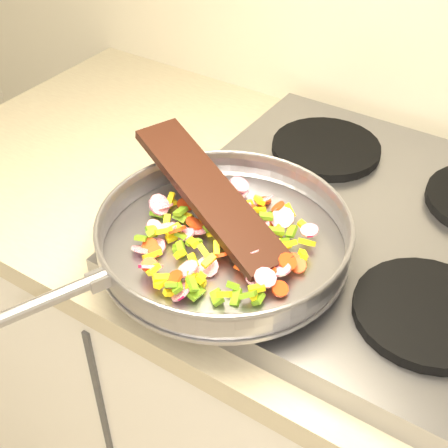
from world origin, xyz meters
The scene contains 7 objects.
cooktop centered at (-0.70, 1.67, 0.92)m, with size 0.60×0.60×0.04m, color #939399.
grate_fl centered at (-0.84, 1.52, 0.95)m, with size 0.19×0.19×0.02m, color black.
grate_fr centered at (-0.56, 1.52, 0.95)m, with size 0.19×0.19×0.02m, color black.
grate_bl centered at (-0.84, 1.81, 0.95)m, with size 0.19×0.19×0.02m, color black.
saute_pan centered at (-0.84, 1.48, 0.98)m, with size 0.39×0.53×0.05m.
vegetable_heap centered at (-0.84, 1.47, 0.98)m, with size 0.26×0.27×0.05m.
wooden_spatula centered at (-0.89, 1.51, 1.01)m, with size 0.31×0.07×0.01m, color black.
Camera 1 is at (-0.48, 0.93, 1.54)m, focal length 50.00 mm.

